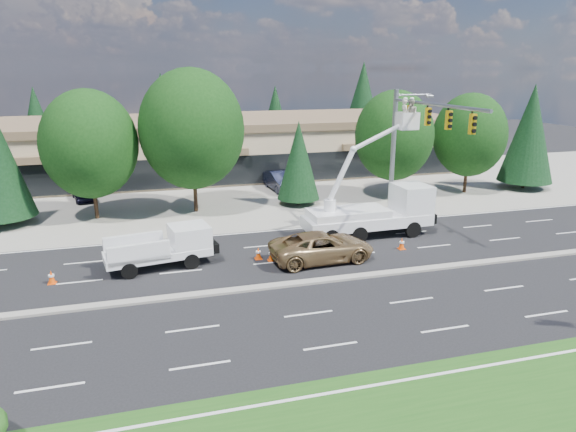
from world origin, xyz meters
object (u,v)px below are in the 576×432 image
object	(u,v)px
signal_mast	(410,138)
bucket_truck	(378,207)
utility_pickup	(166,251)
minivan	(322,247)

from	to	relation	value
signal_mast	bucket_truck	world-z (taller)	signal_mast
utility_pickup	bucket_truck	xyz separation A→B (m)	(13.35, 1.95, 0.99)
bucket_truck	utility_pickup	bearing A→B (deg)	-173.03
bucket_truck	minivan	xyz separation A→B (m)	(-4.97, -3.42, -1.06)
signal_mast	minivan	distance (m)	9.96
signal_mast	utility_pickup	distance (m)	16.77
utility_pickup	minivan	size ratio (longest dim) A/B	1.00
minivan	utility_pickup	bearing A→B (deg)	77.17
utility_pickup	bucket_truck	world-z (taller)	bucket_truck
signal_mast	bucket_truck	xyz separation A→B (m)	(-2.36, -0.83, -4.19)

